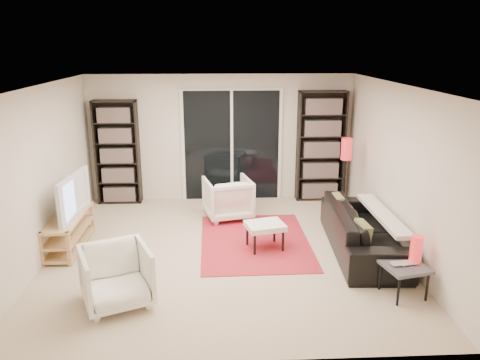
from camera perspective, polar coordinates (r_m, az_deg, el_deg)
The scene contains 20 objects.
floor at distance 6.97m, azimuth -1.95°, elevation -8.64°, with size 5.00×5.00×0.00m, color #BAA58F.
wall_back at distance 8.99m, azimuth -2.31°, elevation 5.15°, with size 5.00×0.02×2.40m, color beige.
wall_front at distance 4.20m, azimuth -1.50°, elevation -8.21°, with size 5.00×0.02×2.40m, color beige.
wall_left at distance 6.99m, azimuth -23.01°, elevation 0.56°, with size 0.02×5.00×2.40m, color beige.
wall_right at distance 7.05m, azimuth 18.73°, elevation 1.13°, with size 0.02×5.00×2.40m, color beige.
ceiling at distance 6.34m, azimuth -2.16°, elevation 11.41°, with size 5.00×5.00×0.02m, color white.
sliding_door at distance 8.99m, azimuth -1.02°, elevation 4.19°, with size 1.92×0.08×2.16m.
bookshelf_left at distance 9.07m, azimuth -14.72°, elevation 3.27°, with size 0.80×0.30×1.95m.
bookshelf_right at distance 9.08m, azimuth 9.83°, elevation 4.07°, with size 0.90×0.30×2.10m.
tv_stand at distance 7.44m, azimuth -20.14°, elevation -5.82°, with size 0.43×1.34×0.50m.
tv at distance 7.26m, azimuth -20.41°, elevation -1.80°, with size 1.09×0.14×0.63m, color black.
rug at distance 7.28m, azimuth 1.81°, elevation -7.46°, with size 1.64×2.22×0.01m, color #B3232E.
sofa at distance 7.09m, azimuth 14.78°, elevation -5.85°, with size 2.26×0.88×0.66m, color black.
armchair_back at distance 8.13m, azimuth -1.48°, elevation -2.20°, with size 0.76×0.78×0.71m, color white.
armchair_front at distance 5.71m, azimuth -14.86°, elevation -11.29°, with size 0.75×0.77×0.70m, color white.
ottoman at distance 6.93m, azimuth 3.07°, elevation -5.73°, with size 0.63×0.56×0.40m.
side_table at distance 6.02m, azimuth 19.41°, elevation -10.11°, with size 0.58×0.58×0.40m.
laptop at distance 5.97m, azimuth 19.49°, elevation -9.77°, with size 0.32×0.21×0.03m, color silver.
table_lamp at distance 6.07m, azimuth 20.68°, elevation -7.85°, with size 0.15×0.15×0.33m, color red.
floor_lamp at distance 8.29m, azimuth 12.80°, elevation 2.75°, with size 0.21×0.21×1.38m.
Camera 1 is at (-0.08, -6.32, 2.95)m, focal length 35.00 mm.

